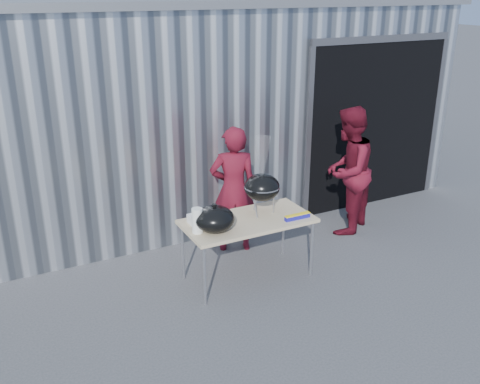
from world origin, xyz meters
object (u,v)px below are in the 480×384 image
person_cook (233,190)px  person_bystander (347,171)px  folding_table (248,223)px  kettle_grill (262,180)px

person_cook → person_bystander: person_bystander is taller
folding_table → person_bystander: bearing=16.5°
kettle_grill → person_cook: 0.76m
person_cook → person_bystander: (1.65, -0.21, 0.06)m
kettle_grill → person_cook: bearing=92.3°
kettle_grill → person_cook: (-0.03, 0.68, -0.34)m
folding_table → person_bystander: 1.94m
folding_table → kettle_grill: 0.52m
folding_table → kettle_grill: size_ratio=1.61×
folding_table → kettle_grill: bearing=18.2°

